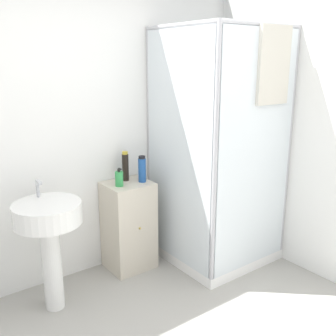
# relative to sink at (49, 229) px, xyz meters

# --- Properties ---
(wall_back) EXTENTS (6.40, 0.06, 2.50)m
(wall_back) POSITION_rel_sink_xyz_m (0.33, 0.40, 0.61)
(wall_back) COLOR white
(wall_back) RESTS_ON ground_plane
(shower_enclosure) EXTENTS (0.91, 0.94, 2.08)m
(shower_enclosure) POSITION_rel_sink_xyz_m (1.49, -0.17, -0.07)
(shower_enclosure) COLOR white
(shower_enclosure) RESTS_ON ground_plane
(vanity_cabinet) EXTENTS (0.39, 0.37, 0.79)m
(vanity_cabinet) POSITION_rel_sink_xyz_m (0.77, 0.19, -0.25)
(vanity_cabinet) COLOR beige
(vanity_cabinet) RESTS_ON ground_plane
(sink) EXTENTS (0.48, 0.48, 0.97)m
(sink) POSITION_rel_sink_xyz_m (0.00, 0.00, 0.00)
(sink) COLOR white
(sink) RESTS_ON ground_plane
(soap_dispenser) EXTENTS (0.07, 0.07, 0.16)m
(soap_dispenser) POSITION_rel_sink_xyz_m (0.67, 0.16, 0.21)
(soap_dispenser) COLOR green
(soap_dispenser) RESTS_ON vanity_cabinet
(shampoo_bottle_tall_black) EXTENTS (0.06, 0.06, 0.26)m
(shampoo_bottle_tall_black) POSITION_rel_sink_xyz_m (0.80, 0.26, 0.27)
(shampoo_bottle_tall_black) COLOR black
(shampoo_bottle_tall_black) RESTS_ON vanity_cabinet
(shampoo_bottle_blue) EXTENTS (0.07, 0.07, 0.23)m
(shampoo_bottle_blue) POSITION_rel_sink_xyz_m (0.89, 0.14, 0.26)
(shampoo_bottle_blue) COLOR #1E4C93
(shampoo_bottle_blue) RESTS_ON vanity_cabinet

